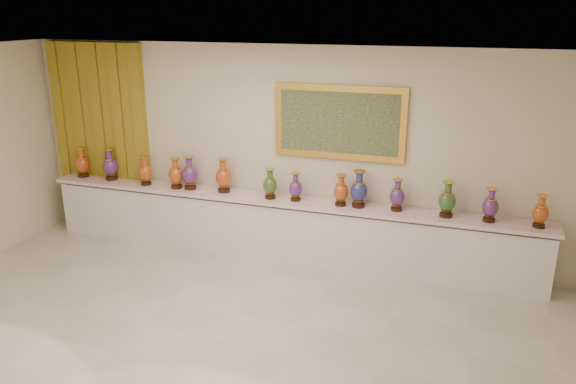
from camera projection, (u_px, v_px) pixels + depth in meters
name	position (u px, v px, depth m)	size (l,w,h in m)	color
ground	(213.00, 338.00, 6.17)	(8.00, 8.00, 0.00)	beige
room	(135.00, 137.00, 8.60)	(8.00, 8.00, 8.00)	beige
counter	(281.00, 228.00, 8.07)	(7.28, 0.48, 0.90)	white
vase_0	(82.00, 164.00, 8.87)	(0.24, 0.24, 0.47)	#321A0D
vase_1	(110.00, 166.00, 8.71)	(0.28, 0.28, 0.50)	#321A0D
vase_2	(145.00, 172.00, 8.46)	(0.25, 0.25, 0.44)	#321A0D
vase_3	(176.00, 175.00, 8.31)	(0.29, 0.29, 0.47)	#321A0D
vase_4	(190.00, 174.00, 8.26)	(0.28, 0.28, 0.50)	#321A0D
vase_5	(224.00, 177.00, 8.13)	(0.30, 0.30, 0.50)	#321A0D
vase_6	(270.00, 185.00, 7.86)	(0.25, 0.25, 0.43)	#321A0D
vase_7	(296.00, 188.00, 7.77)	(0.24, 0.24, 0.40)	#321A0D
vase_8	(341.00, 192.00, 7.58)	(0.23, 0.23, 0.44)	#321A0D
vase_9	(359.00, 191.00, 7.51)	(0.27, 0.27, 0.50)	#321A0D
vase_10	(397.00, 196.00, 7.39)	(0.23, 0.23, 0.43)	#321A0D
vase_11	(447.00, 201.00, 7.16)	(0.29, 0.29, 0.47)	#321A0D
vase_12	(490.00, 207.00, 7.00)	(0.27, 0.27, 0.44)	#321A0D
vase_13	(540.00, 213.00, 6.82)	(0.23, 0.23, 0.41)	#321A0D
label_card	(200.00, 192.00, 8.16)	(0.10, 0.06, 0.00)	white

